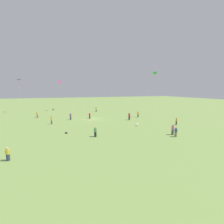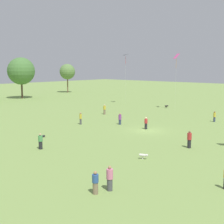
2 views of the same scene
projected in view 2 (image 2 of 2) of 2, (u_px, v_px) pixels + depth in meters
ground_plane at (148, 131)px, 42.82m from camera, size 240.00×240.00×0.00m
tree_3 at (21, 71)px, 84.24m from camera, size 7.34×7.34×11.12m
tree_4 at (67, 72)px, 103.36m from camera, size 5.13×5.13×9.50m
person_0 at (214, 117)px, 49.45m from camera, size 0.50×0.50×1.71m
person_2 at (95, 183)px, 21.51m from camera, size 0.61×0.61×1.65m
person_3 at (146, 123)px, 43.67m from camera, size 0.56×0.56×1.70m
person_4 at (104, 110)px, 57.08m from camera, size 0.51×0.51×1.83m
person_6 at (120, 119)px, 47.15m from camera, size 0.59×0.59×1.74m
person_7 at (189, 140)px, 33.63m from camera, size 0.66×0.66×1.89m
person_8 at (110, 178)px, 22.10m from camera, size 0.50×0.50×1.82m
person_9 at (40, 141)px, 33.18m from camera, size 0.56×0.56×1.71m
person_10 at (81, 118)px, 47.20m from camera, size 0.47×0.47×1.84m
kite_0 at (126, 56)px, 70.66m from camera, size 1.56×1.57×11.50m
kite_2 at (176, 58)px, 61.50m from camera, size 1.43×1.54×11.23m
dog_0 at (144, 155)px, 29.66m from camera, size 0.50×0.83×0.53m
dog_1 at (167, 106)px, 66.17m from camera, size 0.75×0.56×0.57m
picnic_bag_0 at (43, 136)px, 38.94m from camera, size 0.51×0.46×0.21m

